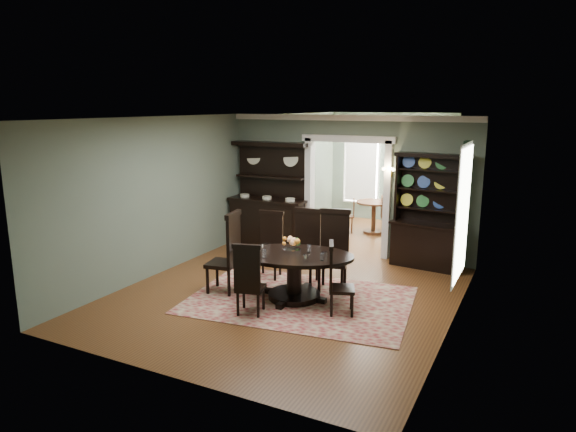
# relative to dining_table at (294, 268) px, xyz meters

# --- Properties ---
(room) EXTENTS (5.51, 6.01, 3.01)m
(room) POSITION_rel_dining_table_xyz_m (-0.20, 0.07, 1.03)
(room) COLOR brown
(room) RESTS_ON ground
(parlor) EXTENTS (3.51, 3.50, 3.01)m
(parlor) POSITION_rel_dining_table_xyz_m (-0.20, 5.56, 0.97)
(parlor) COLOR brown
(parlor) RESTS_ON ground
(doorway_trim) EXTENTS (2.08, 0.25, 2.57)m
(doorway_trim) POSITION_rel_dining_table_xyz_m (-0.20, 3.03, 1.07)
(doorway_trim) COLOR silver
(doorway_trim) RESTS_ON floor
(right_window) EXTENTS (0.15, 1.47, 2.12)m
(right_window) POSITION_rel_dining_table_xyz_m (2.50, 0.96, 1.05)
(right_window) COLOR white
(right_window) RESTS_ON wall_right
(wall_sconce) EXTENTS (0.27, 0.21, 0.21)m
(wall_sconce) POSITION_rel_dining_table_xyz_m (0.75, 2.88, 1.34)
(wall_sconce) COLOR #B1902F
(wall_sconce) RESTS_ON back_wall_right
(rug) EXTENTS (3.91, 2.96, 0.01)m
(rug) POSITION_rel_dining_table_xyz_m (0.12, -0.03, -0.54)
(rug) COLOR maroon
(rug) RESTS_ON floor
(dining_table) EXTENTS (2.26, 2.26, 0.78)m
(dining_table) POSITION_rel_dining_table_xyz_m (0.00, 0.00, 0.00)
(dining_table) COLOR black
(dining_table) RESTS_ON rug
(centerpiece) EXTENTS (1.50, 0.96, 0.25)m
(centerpiece) POSITION_rel_dining_table_xyz_m (-0.09, 0.09, 0.31)
(centerpiece) COLOR white
(centerpiece) RESTS_ON dining_table
(chair_far_left) EXTENTS (0.54, 0.52, 1.26)m
(chair_far_left) POSITION_rel_dining_table_xyz_m (-0.93, 0.87, 0.11)
(chair_far_left) COLOR black
(chair_far_left) RESTS_ON rug
(chair_far_mid) EXTENTS (0.55, 0.52, 1.36)m
(chair_far_mid) POSITION_rel_dining_table_xyz_m (-0.19, 0.90, 0.17)
(chair_far_mid) COLOR black
(chair_far_mid) RESTS_ON rug
(chair_far_right) EXTENTS (0.62, 0.60, 1.43)m
(chair_far_right) POSITION_rel_dining_table_xyz_m (0.40, 0.78, 0.20)
(chair_far_right) COLOR black
(chair_far_right) RESTS_ON rug
(chair_end_left) EXTENTS (0.59, 0.61, 1.44)m
(chair_end_left) POSITION_rel_dining_table_xyz_m (-1.14, -0.24, 0.21)
(chair_end_left) COLOR black
(chair_end_left) RESTS_ON rug
(chair_end_right) EXTENTS (0.53, 0.54, 1.15)m
(chair_end_right) POSITION_rel_dining_table_xyz_m (0.85, -0.28, 0.06)
(chair_end_right) COLOR black
(chair_end_right) RESTS_ON rug
(chair_near) EXTENTS (0.52, 0.51, 1.17)m
(chair_near) POSITION_rel_dining_table_xyz_m (-0.31, -0.96, 0.07)
(chair_near) COLOR black
(chair_near) RESTS_ON rug
(sideboard) EXTENTS (1.83, 0.67, 2.39)m
(sideboard) POSITION_rel_dining_table_xyz_m (-1.99, 2.75, 0.29)
(sideboard) COLOR black
(sideboard) RESTS_ON floor
(welsh_dresser) EXTENTS (1.51, 0.68, 2.28)m
(welsh_dresser) POSITION_rel_dining_table_xyz_m (1.62, 2.78, 0.28)
(welsh_dresser) COLOR black
(welsh_dresser) RESTS_ON floor
(parlor_table) EXTENTS (0.89, 0.89, 0.82)m
(parlor_table) POSITION_rel_dining_table_xyz_m (-0.17, 4.95, -0.01)
(parlor_table) COLOR #4F2816
(parlor_table) RESTS_ON parlor_floor
(parlor_chair_left) EXTENTS (0.41, 0.40, 0.87)m
(parlor_chair_left) POSITION_rel_dining_table_xyz_m (-0.75, 4.76, -0.08)
(parlor_chair_left) COLOR #4F2816
(parlor_chair_left) RESTS_ON parlor_floor
(parlor_chair_right) EXTENTS (0.47, 0.46, 1.01)m
(parlor_chair_right) POSITION_rel_dining_table_xyz_m (0.19, 4.82, -0.01)
(parlor_chair_right) COLOR #4F2816
(parlor_chair_right) RESTS_ON parlor_floor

